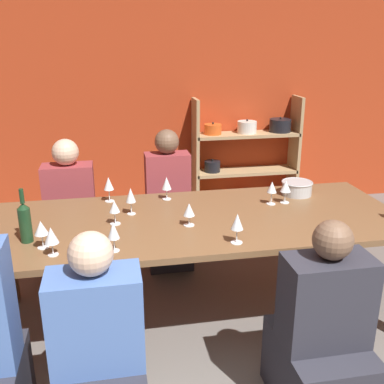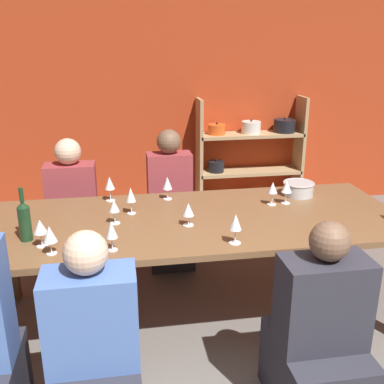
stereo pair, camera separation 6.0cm
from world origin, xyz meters
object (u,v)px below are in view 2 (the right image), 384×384
(person_near_c, at_px, (96,369))
(shelf_unit, at_px, (249,164))
(wine_glass_empty_a, at_px, (114,207))
(wine_glass_red_a, at_px, (167,184))
(dining_table, at_px, (194,228))
(wine_glass_red_e, at_px, (131,196))
(person_far_a, at_px, (74,222))
(wine_bottle_green, at_px, (25,220))
(person_near_b, at_px, (318,347))
(wine_glass_red_b, at_px, (111,231))
(person_far_b, at_px, (170,215))
(wine_glass_empty_c, at_px, (236,223))
(mixing_bowl, at_px, (298,188))
(wine_glass_red_c, at_px, (273,188))
(wine_glass_red_d, at_px, (188,210))
(wine_glass_white_b, at_px, (40,227))
(wine_glass_white_c, at_px, (287,188))
(wine_glass_white_a, at_px, (50,235))
(wine_glass_empty_b, at_px, (110,184))

(person_near_c, bearing_deg, shelf_unit, 61.38)
(wine_glass_empty_a, relative_size, wine_glass_red_a, 0.93)
(dining_table, relative_size, wine_glass_red_e, 14.99)
(person_far_a, height_order, person_near_c, person_far_a)
(wine_bottle_green, relative_size, wine_glass_red_a, 1.90)
(dining_table, bearing_deg, person_near_b, -62.14)
(wine_glass_red_b, relative_size, wine_glass_red_e, 0.95)
(person_far_b, bearing_deg, wine_glass_red_a, 81.73)
(wine_glass_empty_c, bearing_deg, wine_glass_red_b, 178.13)
(mixing_bowl, distance_m, wine_bottle_green, 1.97)
(person_far_b, height_order, person_near_c, person_far_b)
(wine_glass_red_a, bearing_deg, person_near_b, -64.87)
(mixing_bowl, xyz_separation_m, wine_bottle_green, (-1.90, -0.50, 0.07))
(wine_glass_red_c, relative_size, wine_glass_red_d, 1.13)
(wine_glass_red_e, height_order, person_near_b, person_near_b)
(wine_glass_red_a, relative_size, wine_glass_white_b, 1.05)
(wine_glass_empty_a, xyz_separation_m, wine_glass_red_a, (0.39, 0.41, 0.00))
(wine_glass_white_b, xyz_separation_m, wine_glass_red_e, (0.53, 0.43, 0.01))
(person_near_b, bearing_deg, mixing_bowl, 73.66)
(wine_glass_empty_c, distance_m, wine_glass_red_d, 0.38)
(mixing_bowl, relative_size, wine_glass_white_c, 1.41)
(wine_bottle_green, bearing_deg, wine_glass_white_c, 11.24)
(wine_glass_red_b, distance_m, wine_glass_white_a, 0.33)
(wine_glass_empty_b, relative_size, wine_glass_white_a, 1.11)
(wine_glass_red_b, relative_size, wine_glass_white_a, 1.06)
(mixing_bowl, distance_m, person_far_b, 1.15)
(wine_bottle_green, xyz_separation_m, person_near_b, (1.53, -0.75, -0.51))
(wine_glass_white_b, relative_size, person_near_b, 0.15)
(mixing_bowl, height_order, person_far_b, person_far_b)
(dining_table, xyz_separation_m, wine_glass_white_c, (0.70, 0.17, 0.19))
(person_near_b, bearing_deg, wine_glass_white_a, 158.29)
(wine_glass_white_a, height_order, person_near_c, person_near_c)
(wine_glass_red_d, xyz_separation_m, person_near_c, (-0.58, -0.81, -0.47))
(wine_glass_red_d, distance_m, person_far_a, 1.40)
(dining_table, relative_size, wine_glass_white_c, 16.66)
(wine_glass_white_b, bearing_deg, shelf_unit, 50.56)
(wine_bottle_green, bearing_deg, wine_glass_white_b, -45.60)
(shelf_unit, height_order, wine_glass_red_b, shelf_unit)
(person_far_b, bearing_deg, wine_bottle_green, 47.51)
(mixing_bowl, bearing_deg, wine_glass_white_b, -161.33)
(wine_glass_red_b, bearing_deg, wine_glass_red_e, 76.96)
(person_far_a, bearing_deg, wine_glass_empty_c, 128.13)
(wine_glass_red_e, bearing_deg, wine_glass_red_d, -37.13)
(wine_bottle_green, xyz_separation_m, wine_glass_red_a, (0.91, 0.58, -0.01))
(wine_bottle_green, height_order, wine_glass_white_a, wine_bottle_green)
(wine_glass_white_a, distance_m, wine_glass_white_c, 1.67)
(wine_glass_red_d, distance_m, wine_glass_red_e, 0.44)
(wine_glass_red_a, height_order, wine_glass_white_c, wine_glass_red_a)
(wine_bottle_green, distance_m, wine_glass_red_a, 1.08)
(wine_glass_red_e, bearing_deg, wine_glass_white_a, -130.64)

